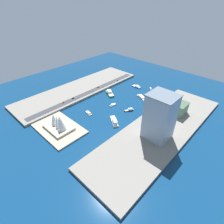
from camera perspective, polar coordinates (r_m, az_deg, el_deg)
ground_plane at (r=279.55m, az=0.40°, el=1.78°), size 440.00×440.00×0.00m
quay_west at (r=239.97m, az=15.47°, el=-5.42°), size 70.00×240.00×3.47m
quay_east at (r=334.83m, az=-10.38°, el=7.36°), size 70.00×240.00×3.47m
peninsula_point at (r=243.76m, az=-16.78°, el=-5.20°), size 68.17×45.05×2.00m
road_strip at (r=316.23m, az=-7.64°, el=6.32°), size 11.01×228.00×0.15m
ferry_green_doubledeck at (r=313.56m, az=-0.76°, el=6.14°), size 25.63×18.34×6.56m
yacht_sleek_gray at (r=281.38m, az=0.24°, el=2.30°), size 4.26×12.87×3.32m
water_taxi_orange at (r=264.52m, az=-7.57°, el=-0.36°), size 14.37×7.76×3.18m
catamaran_blue at (r=342.98m, az=8.00°, el=8.19°), size 17.99×7.36×3.53m
barge_flat_brown at (r=306.35m, az=9.83°, el=4.61°), size 29.75×18.05×2.98m
patrol_launch_navy at (r=270.08m, az=5.66°, el=0.69°), size 10.41×14.47×4.00m
ferry_white_commuter at (r=243.68m, az=0.79°, el=-3.03°), size 24.48×19.97×6.75m
sailboat_small_white at (r=341.61m, az=12.45°, el=7.51°), size 8.01×8.08×9.33m
terminal_long_green at (r=273.60m, az=20.01°, el=1.57°), size 29.45×24.07×16.25m
tower_tall_glass at (r=207.54m, az=15.21°, el=-1.63°), size 30.94×28.11×57.96m
suv_black at (r=300.67m, az=-12.55°, el=4.38°), size 2.03×4.36×1.55m
taxi_yellow_cab at (r=292.53m, az=-15.59°, el=3.01°), size 1.94×4.97×1.62m
pickup_red at (r=331.97m, az=-4.59°, el=8.09°), size 1.93×4.34×1.45m
sedan_silver at (r=359.29m, az=1.71°, el=10.31°), size 1.87×4.94×1.61m
traffic_light_waterfront at (r=311.92m, az=-6.28°, el=6.89°), size 0.36×0.36×6.50m
opera_landmark at (r=237.58m, az=-17.04°, el=-3.55°), size 37.18×26.82×22.93m
park_tree_cluster at (r=258.12m, az=17.42°, el=-0.55°), size 20.91×21.42×9.81m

